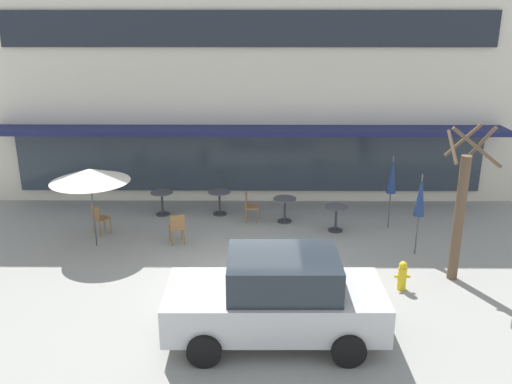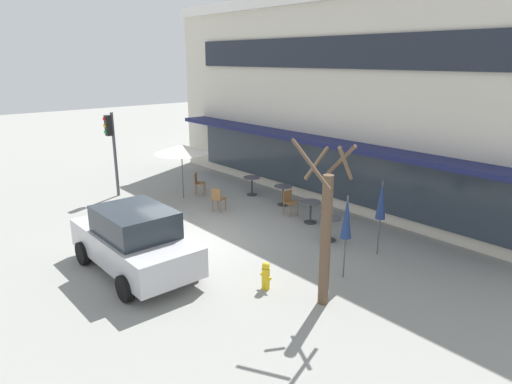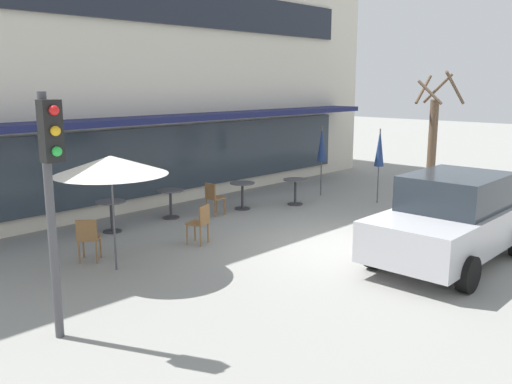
# 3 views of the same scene
# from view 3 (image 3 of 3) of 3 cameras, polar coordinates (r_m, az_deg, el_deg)

# --- Properties ---
(ground_plane) EXTENTS (80.00, 80.00, 0.00)m
(ground_plane) POSITION_cam_3_polar(r_m,az_deg,el_deg) (11.99, 8.66, -5.72)
(ground_plane) COLOR gray
(building_facade) EXTENTS (19.24, 9.10, 7.83)m
(building_facade) POSITION_cam_3_polar(r_m,az_deg,el_deg) (18.98, -17.07, 12.16)
(building_facade) COLOR beige
(building_facade) RESTS_ON ground
(cafe_table_near_wall) EXTENTS (0.70, 0.70, 0.76)m
(cafe_table_near_wall) POSITION_cam_3_polar(r_m,az_deg,el_deg) (15.82, 4.15, 0.49)
(cafe_table_near_wall) COLOR #333338
(cafe_table_near_wall) RESTS_ON ground
(cafe_table_streetside) EXTENTS (0.70, 0.70, 0.76)m
(cafe_table_streetside) POSITION_cam_3_polar(r_m,az_deg,el_deg) (13.34, -14.98, -1.94)
(cafe_table_streetside) COLOR #333338
(cafe_table_streetside) RESTS_ON ground
(cafe_table_by_tree) EXTENTS (0.70, 0.70, 0.76)m
(cafe_table_by_tree) POSITION_cam_3_polar(r_m,az_deg,el_deg) (15.23, -1.45, 0.09)
(cafe_table_by_tree) COLOR #333338
(cafe_table_by_tree) RESTS_ON ground
(cafe_table_mid_patio) EXTENTS (0.70, 0.70, 0.76)m
(cafe_table_mid_patio) POSITION_cam_3_polar(r_m,az_deg,el_deg) (14.38, -8.99, -0.73)
(cafe_table_mid_patio) COLOR #333338
(cafe_table_mid_patio) RESTS_ON ground
(patio_umbrella_green_folded) EXTENTS (0.28, 0.28, 2.20)m
(patio_umbrella_green_folded) POSITION_cam_3_polar(r_m,az_deg,el_deg) (17.07, 6.95, 5.02)
(patio_umbrella_green_folded) COLOR #4C4C51
(patio_umbrella_green_folded) RESTS_ON ground
(patio_umbrella_cream_folded) EXTENTS (0.28, 0.28, 2.20)m
(patio_umbrella_cream_folded) POSITION_cam_3_polar(r_m,az_deg,el_deg) (16.29, 12.88, 4.51)
(patio_umbrella_cream_folded) COLOR #4C4C51
(patio_umbrella_cream_folded) RESTS_ON ground
(patio_umbrella_corner_open) EXTENTS (2.10, 2.10, 2.20)m
(patio_umbrella_corner_open) POSITION_cam_3_polar(r_m,az_deg,el_deg) (10.31, -15.03, 2.75)
(patio_umbrella_corner_open) COLOR #4C4C51
(patio_umbrella_corner_open) RESTS_ON ground
(cafe_chair_0) EXTENTS (0.41, 0.41, 0.89)m
(cafe_chair_0) POSITION_cam_3_polar(r_m,az_deg,el_deg) (14.52, -4.51, -0.46)
(cafe_chair_0) COLOR olive
(cafe_chair_0) RESTS_ON ground
(cafe_chair_1) EXTENTS (0.51, 0.51, 0.89)m
(cafe_chair_1) POSITION_cam_3_polar(r_m,az_deg,el_deg) (11.98, -5.88, -3.05)
(cafe_chair_1) COLOR olive
(cafe_chair_1) RESTS_ON ground
(cafe_chair_2) EXTENTS (0.57, 0.57, 0.89)m
(cafe_chair_2) POSITION_cam_3_polar(r_m,az_deg,el_deg) (11.23, -17.25, -4.50)
(cafe_chair_2) COLOR olive
(cafe_chair_2) RESTS_ON ground
(parked_sedan) EXTENTS (4.22, 2.05, 1.76)m
(parked_sedan) POSITION_cam_3_polar(r_m,az_deg,el_deg) (11.34, 19.92, -2.68)
(parked_sedan) COLOR #B7B7BC
(parked_sedan) RESTS_ON ground
(street_tree) EXTENTS (1.16, 1.11, 3.83)m
(street_tree) POSITION_cam_3_polar(r_m,az_deg,el_deg) (16.09, 18.08, 4.69)
(street_tree) COLOR brown
(street_tree) RESTS_ON ground
(traffic_light_pole) EXTENTS (0.26, 0.43, 3.40)m
(traffic_light_pole) POSITION_cam_3_polar(r_m,az_deg,el_deg) (7.60, -20.75, 1.50)
(traffic_light_pole) COLOR #47474C
(traffic_light_pole) RESTS_ON ground
(fire_hydrant) EXTENTS (0.36, 0.20, 0.71)m
(fire_hydrant) POSITION_cam_3_polar(r_m,az_deg,el_deg) (14.87, 17.41, -1.35)
(fire_hydrant) COLOR gold
(fire_hydrant) RESTS_ON ground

